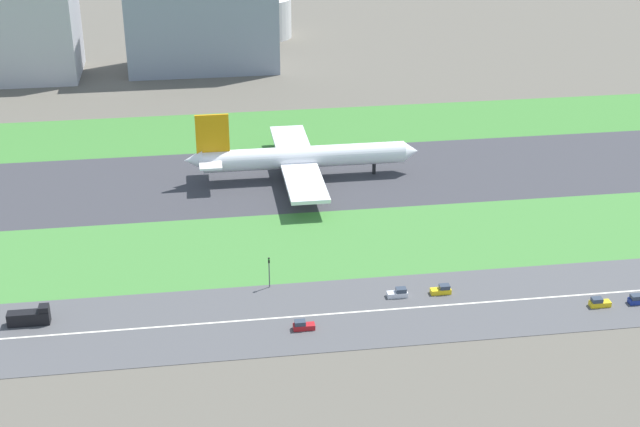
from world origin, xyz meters
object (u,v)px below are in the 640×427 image
at_px(car_0, 638,300).
at_px(car_4, 599,303).
at_px(fuel_tank_west, 266,18).
at_px(terminal_building, 18,26).
at_px(airliner, 299,157).
at_px(car_2, 442,290).
at_px(car_1, 398,293).
at_px(traffic_light, 269,270).
at_px(truck_0, 30,317).
at_px(hangar_building, 201,6).
at_px(car_5, 303,326).

bearing_deg(car_0, car_4, 0.00).
bearing_deg(fuel_tank_west, terminal_building, -154.75).
distance_m(airliner, terminal_building, 145.83).
relative_size(airliner, car_2, 14.77).
xyz_separation_m(car_1, terminal_building, (-103.05, 182.00, 17.99)).
xyz_separation_m(traffic_light, fuel_tank_west, (19.28, 219.01, 4.03)).
bearing_deg(traffic_light, car_1, -16.55).
xyz_separation_m(car_4, car_2, (-31.35, 10.00, 0.00)).
bearing_deg(car_1, traffic_light, 163.45).
bearing_deg(traffic_light, truck_0, -170.83).
distance_m(car_2, terminal_building, 214.78).
xyz_separation_m(car_0, fuel_tank_west, (-57.21, 237.00, 7.40)).
distance_m(airliner, hangar_building, 117.61).
relative_size(car_0, fuel_tank_west, 0.20).
height_order(truck_0, hangar_building, hangar_building).
distance_m(car_1, car_2, 9.56).
xyz_separation_m(truck_0, terminal_building, (-26.63, 182.00, 17.25)).
bearing_deg(terminal_building, car_5, -67.08).
relative_size(car_2, traffic_light, 0.61).
relative_size(car_1, truck_0, 0.52).
relative_size(terminal_building, hangar_building, 0.75).
xyz_separation_m(car_5, traffic_light, (-5.04, 17.99, 3.37)).
relative_size(car_1, fuel_tank_west, 0.20).
xyz_separation_m(car_1, traffic_light, (-26.90, 7.99, 3.37)).
xyz_separation_m(car_1, car_4, (40.91, -10.00, 0.00)).
distance_m(car_4, fuel_tank_west, 242.03).
relative_size(car_5, terminal_building, 0.10).
distance_m(airliner, car_4, 94.96).
distance_m(traffic_light, fuel_tank_west, 219.89).
distance_m(car_2, traffic_light, 37.48).
bearing_deg(car_2, terminal_building, 121.75).
distance_m(truck_0, hangar_building, 187.85).
bearing_deg(truck_0, car_0, -4.54).
bearing_deg(car_5, car_0, -180.00).
xyz_separation_m(terminal_building, hangar_building, (67.35, 0.00, 5.22)).
xyz_separation_m(truck_0, hangar_building, (40.72, 182.00, 22.47)).
height_order(car_0, terminal_building, terminal_building).
height_order(truck_0, car_5, truck_0).
height_order(car_2, hangar_building, hangar_building).
bearing_deg(car_5, car_4, -180.00).
height_order(car_0, traffic_light, traffic_light).
bearing_deg(airliner, hangar_building, 101.26).
relative_size(car_4, traffic_light, 0.61).
bearing_deg(hangar_building, truck_0, -102.61).
bearing_deg(car_4, terminal_building, -53.14).
bearing_deg(hangar_building, terminal_building, 180.00).
xyz_separation_m(truck_0, car_2, (85.98, 0.00, -0.75)).
height_order(airliner, fuel_tank_west, airliner).
height_order(car_1, car_0, same).
height_order(airliner, car_0, airliner).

